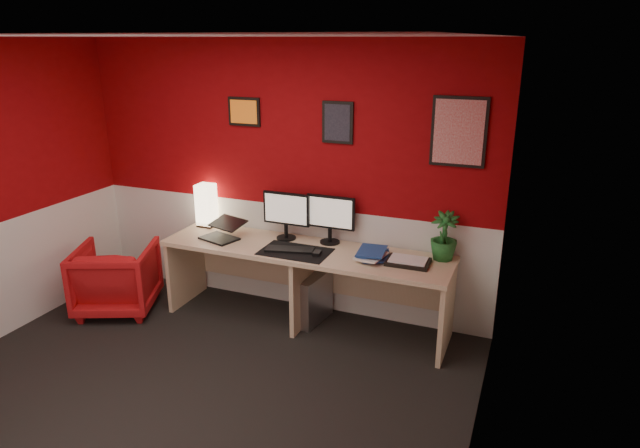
{
  "coord_description": "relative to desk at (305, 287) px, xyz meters",
  "views": [
    {
      "loc": [
        2.2,
        -2.79,
        2.49
      ],
      "look_at": [
        0.6,
        1.21,
        1.05
      ],
      "focal_mm": 31.29,
      "sensor_mm": 36.0,
      "label": 1
    }
  ],
  "objects": [
    {
      "name": "keyboard",
      "position": [
        -0.1,
        -0.1,
        0.38
      ],
      "size": [
        0.44,
        0.23,
        0.02
      ],
      "primitive_type": "cube",
      "rotation": [
        0.0,
        0.0,
        0.24
      ],
      "color": "black",
      "rests_on": "desk_mat"
    },
    {
      "name": "monitor_right",
      "position": [
        0.15,
        0.23,
        0.66
      ],
      "size": [
        0.45,
        0.06,
        0.58
      ],
      "primitive_type": "cube",
      "color": "black",
      "rests_on": "desk"
    },
    {
      "name": "wainscot_back",
      "position": [
        -0.37,
        0.34,
        0.14
      ],
      "size": [
        4.0,
        0.01,
        1.0
      ],
      "primitive_type": "cube",
      "color": "silver",
      "rests_on": "ground"
    },
    {
      "name": "wainscot_right",
      "position": [
        1.62,
        -1.41,
        0.14
      ],
      "size": [
        0.01,
        3.5,
        1.0
      ],
      "primitive_type": "cube",
      "color": "silver",
      "rests_on": "ground"
    },
    {
      "name": "art_center",
      "position": [
        0.18,
        0.33,
        1.44
      ],
      "size": [
        0.28,
        0.02,
        0.36
      ],
      "primitive_type": "cube",
      "color": "black",
      "rests_on": "wall_back"
    },
    {
      "name": "zen_tray",
      "position": [
        0.93,
        0.0,
        0.38
      ],
      "size": [
        0.36,
        0.26,
        0.03
      ],
      "primitive_type": "cube",
      "rotation": [
        0.0,
        0.0,
        0.02
      ],
      "color": "black",
      "rests_on": "desk"
    },
    {
      "name": "art_left",
      "position": [
        -0.73,
        0.33,
        1.49
      ],
      "size": [
        0.32,
        0.02,
        0.26
      ],
      "primitive_type": "cube",
      "color": "orange",
      "rests_on": "wall_back"
    },
    {
      "name": "shoji_lamp",
      "position": [
        -1.14,
        0.23,
        0.56
      ],
      "size": [
        0.16,
        0.16,
        0.4
      ],
      "primitive_type": "cube",
      "color": "#FFE5B2",
      "rests_on": "desk"
    },
    {
      "name": "book_middle",
      "position": [
        0.53,
        -0.02,
        0.4
      ],
      "size": [
        0.25,
        0.31,
        0.02
      ],
      "primitive_type": "imported",
      "rotation": [
        0.0,
        0.0,
        -0.18
      ],
      "color": "silver",
      "rests_on": "book_bottom"
    },
    {
      "name": "art_right",
      "position": [
        1.21,
        0.33,
        1.42
      ],
      "size": [
        0.44,
        0.02,
        0.56
      ],
      "primitive_type": "cube",
      "color": "red",
      "rests_on": "wall_back"
    },
    {
      "name": "desk_mat",
      "position": [
        -0.04,
        -0.1,
        0.37
      ],
      "size": [
        0.6,
        0.38,
        0.01
      ],
      "primitive_type": "cube",
      "color": "black",
      "rests_on": "desk"
    },
    {
      "name": "mouse",
      "position": [
        0.16,
        -0.11,
        0.39
      ],
      "size": [
        0.07,
        0.11,
        0.03
      ],
      "primitive_type": "cube",
      "rotation": [
        0.0,
        0.0,
        0.13
      ],
      "color": "black",
      "rests_on": "desk_mat"
    },
    {
      "name": "laptop",
      "position": [
        -0.82,
        -0.07,
        0.47
      ],
      "size": [
        0.38,
        0.32,
        0.22
      ],
      "primitive_type": "cube",
      "rotation": [
        0.0,
        0.0,
        -0.29
      ],
      "color": "black",
      "rests_on": "desk"
    },
    {
      "name": "desk",
      "position": [
        0.0,
        0.0,
        0.0
      ],
      "size": [
        2.6,
        0.65,
        0.73
      ],
      "primitive_type": "cube",
      "color": "#D2AF86",
      "rests_on": "ground"
    },
    {
      "name": "wall_back",
      "position": [
        -0.37,
        0.34,
        0.89
      ],
      "size": [
        4.0,
        0.01,
        2.5
      ],
      "primitive_type": "cube",
      "color": "maroon",
      "rests_on": "ground"
    },
    {
      "name": "ground",
      "position": [
        -0.37,
        -1.41,
        -0.36
      ],
      "size": [
        4.0,
        3.5,
        0.01
      ],
      "primitive_type": "cube",
      "color": "black",
      "rests_on": "ground"
    },
    {
      "name": "wall_right",
      "position": [
        1.63,
        -1.41,
        0.89
      ],
      "size": [
        0.01,
        3.5,
        2.5
      ],
      "primitive_type": "cube",
      "color": "maroon",
      "rests_on": "ground"
    },
    {
      "name": "book_bottom",
      "position": [
        0.53,
        -0.0,
        0.38
      ],
      "size": [
        0.31,
        0.36,
        0.03
      ],
      "primitive_type": "imported",
      "rotation": [
        0.0,
        0.0,
        0.31
      ],
      "color": "navy",
      "rests_on": "desk"
    },
    {
      "name": "ceiling",
      "position": [
        -0.37,
        -1.41,
        2.13
      ],
      "size": [
        4.0,
        3.5,
        0.01
      ],
      "primitive_type": "cube",
      "color": "white",
      "rests_on": "ground"
    },
    {
      "name": "book_top",
      "position": [
        0.5,
        -0.02,
        0.43
      ],
      "size": [
        0.26,
        0.32,
        0.03
      ],
      "primitive_type": "imported",
      "rotation": [
        0.0,
        0.0,
        0.1
      ],
      "color": "navy",
      "rests_on": "book_middle"
    },
    {
      "name": "pc_tower",
      "position": [
        0.03,
        0.08,
        -0.14
      ],
      "size": [
        0.26,
        0.47,
        0.45
      ],
      "primitive_type": "cube",
      "rotation": [
        0.0,
        0.0,
        -0.14
      ],
      "color": "#99999E",
      "rests_on": "ground"
    },
    {
      "name": "monitor_left",
      "position": [
        -0.26,
        0.18,
        0.66
      ],
      "size": [
        0.45,
        0.06,
        0.58
      ],
      "primitive_type": "cube",
      "color": "black",
      "rests_on": "desk"
    },
    {
      "name": "potted_plant",
      "position": [
        1.17,
        0.21,
        0.57
      ],
      "size": [
        0.25,
        0.25,
        0.41
      ],
      "primitive_type": "imported",
      "rotation": [
        0.0,
        0.0,
        -0.09
      ],
      "color": "#19591E",
      "rests_on": "desk"
    },
    {
      "name": "armchair",
      "position": [
        -1.77,
        -0.41,
        -0.04
      ],
      "size": [
        0.92,
        0.93,
        0.65
      ],
      "primitive_type": "imported",
      "rotation": [
        0.0,
        0.0,
        3.55
      ],
      "color": "red",
      "rests_on": "ground"
    }
  ]
}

